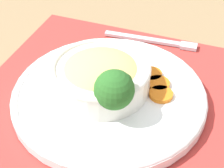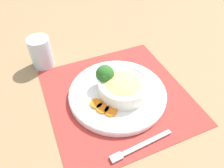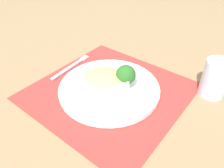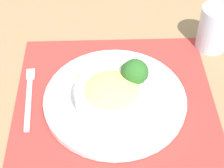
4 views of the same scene
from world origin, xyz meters
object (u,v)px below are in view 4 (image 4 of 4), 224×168
at_px(bowl, 112,94).
at_px(water_glass, 214,30).
at_px(broccoli_floret, 135,73).
at_px(fork, 30,91).

distance_m(bowl, water_glass, 0.33).
xyz_separation_m(broccoli_floret, water_glass, (0.20, 0.18, -0.02)).
distance_m(broccoli_floret, fork, 0.25).
bearing_deg(water_glass, fork, -157.83).
relative_size(water_glass, fork, 0.63).
relative_size(bowl, water_glass, 1.39).
xyz_separation_m(bowl, broccoli_floret, (0.05, 0.04, 0.02)).
bearing_deg(water_glass, broccoli_floret, -138.91).
height_order(bowl, water_glass, water_glass).
bearing_deg(fork, bowl, -19.93).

